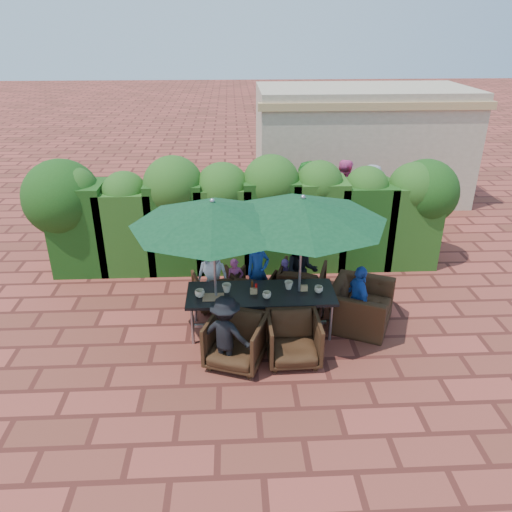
{
  "coord_description": "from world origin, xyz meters",
  "views": [
    {
      "loc": [
        -0.3,
        -7.56,
        4.92
      ],
      "look_at": [
        0.09,
        0.4,
        1.13
      ],
      "focal_mm": 35.0,
      "sensor_mm": 36.0,
      "label": 1
    }
  ],
  "objects_px": {
    "umbrella_left": "(213,214)",
    "chair_end_right": "(361,299)",
    "dining_table": "(261,296)",
    "chair_near_right": "(294,337)",
    "chair_far_right": "(302,282)",
    "chair_near_left": "(236,339)",
    "umbrella_right": "(303,210)",
    "chair_far_mid": "(255,287)",
    "chair_far_left": "(214,288)"
  },
  "relations": [
    {
      "from": "chair_far_mid",
      "to": "chair_end_right",
      "type": "relative_size",
      "value": 0.61
    },
    {
      "from": "chair_near_left",
      "to": "chair_far_mid",
      "type": "bearing_deg",
      "value": 97.82
    },
    {
      "from": "chair_near_left",
      "to": "dining_table",
      "type": "bearing_deg",
      "value": 83.2
    },
    {
      "from": "umbrella_right",
      "to": "chair_far_right",
      "type": "height_order",
      "value": "umbrella_right"
    },
    {
      "from": "chair_far_right",
      "to": "chair_end_right",
      "type": "xyz_separation_m",
      "value": [
        0.92,
        -0.83,
        0.08
      ]
    },
    {
      "from": "dining_table",
      "to": "chair_far_right",
      "type": "height_order",
      "value": "chair_far_right"
    },
    {
      "from": "chair_far_left",
      "to": "chair_near_left",
      "type": "xyz_separation_m",
      "value": [
        0.38,
        -1.78,
        0.07
      ]
    },
    {
      "from": "umbrella_right",
      "to": "chair_far_left",
      "type": "height_order",
      "value": "umbrella_right"
    },
    {
      "from": "dining_table",
      "to": "chair_far_right",
      "type": "relative_size",
      "value": 2.94
    },
    {
      "from": "chair_end_right",
      "to": "chair_far_right",
      "type": "bearing_deg",
      "value": 72.79
    },
    {
      "from": "chair_far_mid",
      "to": "umbrella_left",
      "type": "bearing_deg",
      "value": 76.39
    },
    {
      "from": "umbrella_right",
      "to": "chair_far_mid",
      "type": "bearing_deg",
      "value": 129.34
    },
    {
      "from": "dining_table",
      "to": "chair_far_right",
      "type": "xyz_separation_m",
      "value": [
        0.84,
        0.94,
        -0.25
      ]
    },
    {
      "from": "umbrella_right",
      "to": "chair_far_right",
      "type": "xyz_separation_m",
      "value": [
        0.18,
        0.91,
        -1.79
      ]
    },
    {
      "from": "chair_far_right",
      "to": "chair_near_left",
      "type": "height_order",
      "value": "chair_near_left"
    },
    {
      "from": "chair_far_mid",
      "to": "chair_far_left",
      "type": "bearing_deg",
      "value": 22.08
    },
    {
      "from": "chair_far_right",
      "to": "chair_end_right",
      "type": "relative_size",
      "value": 0.74
    },
    {
      "from": "chair_far_right",
      "to": "dining_table",
      "type": "bearing_deg",
      "value": 65.8
    },
    {
      "from": "dining_table",
      "to": "chair_near_left",
      "type": "relative_size",
      "value": 2.89
    },
    {
      "from": "umbrella_right",
      "to": "dining_table",
      "type": "bearing_deg",
      "value": -177.5
    },
    {
      "from": "chair_far_right",
      "to": "chair_near_right",
      "type": "bearing_deg",
      "value": 95.68
    },
    {
      "from": "dining_table",
      "to": "chair_far_right",
      "type": "bearing_deg",
      "value": 48.37
    },
    {
      "from": "dining_table",
      "to": "chair_near_right",
      "type": "xyz_separation_m",
      "value": [
        0.46,
        -0.86,
        -0.26
      ]
    },
    {
      "from": "umbrella_left",
      "to": "chair_far_mid",
      "type": "bearing_deg",
      "value": 54.68
    },
    {
      "from": "umbrella_left",
      "to": "chair_end_right",
      "type": "bearing_deg",
      "value": 4.27
    },
    {
      "from": "umbrella_right",
      "to": "chair_end_right",
      "type": "distance_m",
      "value": 2.03
    },
    {
      "from": "dining_table",
      "to": "umbrella_left",
      "type": "distance_m",
      "value": 1.71
    },
    {
      "from": "chair_far_right",
      "to": "chair_end_right",
      "type": "height_order",
      "value": "chair_end_right"
    },
    {
      "from": "chair_near_right",
      "to": "chair_end_right",
      "type": "xyz_separation_m",
      "value": [
        1.29,
        0.97,
        0.08
      ]
    },
    {
      "from": "umbrella_left",
      "to": "chair_far_right",
      "type": "xyz_separation_m",
      "value": [
        1.59,
        1.02,
        -1.79
      ]
    },
    {
      "from": "umbrella_right",
      "to": "chair_far_left",
      "type": "xyz_separation_m",
      "value": [
        -1.48,
        0.87,
        -1.85
      ]
    },
    {
      "from": "chair_near_right",
      "to": "chair_far_right",
      "type": "bearing_deg",
      "value": 76.95
    },
    {
      "from": "chair_far_right",
      "to": "chair_near_left",
      "type": "relative_size",
      "value": 0.98
    },
    {
      "from": "chair_far_left",
      "to": "chair_far_right",
      "type": "height_order",
      "value": "chair_far_right"
    },
    {
      "from": "chair_far_left",
      "to": "chair_end_right",
      "type": "xyz_separation_m",
      "value": [
        2.58,
        -0.79,
        0.14
      ]
    },
    {
      "from": "umbrella_left",
      "to": "umbrella_right",
      "type": "bearing_deg",
      "value": 4.24
    },
    {
      "from": "umbrella_right",
      "to": "chair_far_right",
      "type": "distance_m",
      "value": 2.02
    },
    {
      "from": "chair_far_mid",
      "to": "chair_near_left",
      "type": "height_order",
      "value": "chair_near_left"
    },
    {
      "from": "chair_far_mid",
      "to": "chair_far_right",
      "type": "xyz_separation_m",
      "value": [
        0.9,
        0.04,
        0.07
      ]
    },
    {
      "from": "umbrella_left",
      "to": "chair_far_mid",
      "type": "xyz_separation_m",
      "value": [
        0.69,
        0.98,
        -1.86
      ]
    },
    {
      "from": "chair_far_right",
      "to": "chair_near_right",
      "type": "distance_m",
      "value": 1.84
    },
    {
      "from": "chair_end_right",
      "to": "umbrella_left",
      "type": "bearing_deg",
      "value": 119.27
    },
    {
      "from": "dining_table",
      "to": "umbrella_left",
      "type": "bearing_deg",
      "value": -174.26
    },
    {
      "from": "umbrella_right",
      "to": "chair_near_right",
      "type": "distance_m",
      "value": 2.01
    },
    {
      "from": "dining_table",
      "to": "chair_end_right",
      "type": "bearing_deg",
      "value": 3.63
    },
    {
      "from": "dining_table",
      "to": "chair_far_left",
      "type": "relative_size",
      "value": 3.42
    },
    {
      "from": "umbrella_left",
      "to": "chair_near_right",
      "type": "height_order",
      "value": "umbrella_left"
    },
    {
      "from": "umbrella_left",
      "to": "chair_end_right",
      "type": "xyz_separation_m",
      "value": [
        2.51,
        0.19,
        -1.71
      ]
    },
    {
      "from": "dining_table",
      "to": "chair_near_right",
      "type": "distance_m",
      "value": 1.01
    },
    {
      "from": "umbrella_left",
      "to": "chair_far_left",
      "type": "height_order",
      "value": "umbrella_left"
    }
  ]
}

